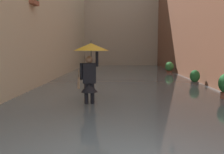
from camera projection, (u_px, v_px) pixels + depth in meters
name	position (u px, v px, depth m)	size (l,w,h in m)	color
ground_plane	(123.00, 81.00, 15.14)	(60.00, 60.00, 0.00)	#605B56
flood_water	(123.00, 79.00, 15.13)	(8.20, 29.98, 0.18)	#515B60
building_facade_left	(207.00, 2.00, 14.57)	(2.04, 27.98, 8.79)	brown
building_facade_far	(121.00, 9.00, 27.35)	(11.00, 1.80, 11.88)	tan
person_wading	(90.00, 62.00, 7.76)	(1.04, 1.04, 2.03)	#2D2319
potted_plant_far_left	(169.00, 68.00, 18.26)	(0.59, 0.59, 0.94)	brown
potted_plant_mid_left	(195.00, 78.00, 12.22)	(0.45, 0.45, 0.84)	#66605B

